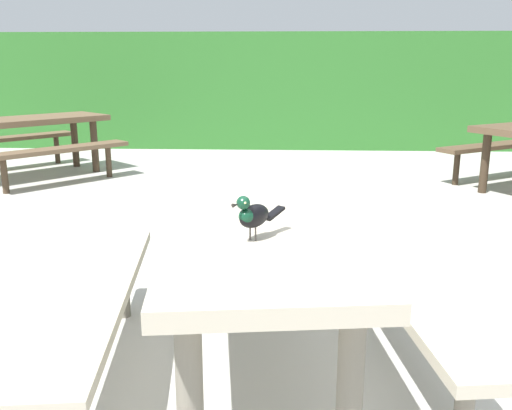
{
  "coord_description": "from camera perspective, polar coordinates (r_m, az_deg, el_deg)",
  "views": [
    {
      "loc": [
        -0.04,
        -2.06,
        1.4
      ],
      "look_at": [
        -0.14,
        0.12,
        0.84
      ],
      "focal_mm": 38.98,
      "sensor_mm": 36.0,
      "label": 1
    }
  ],
  "objects": [
    {
      "name": "hedge_wall",
      "position": [
        10.09,
        3.01,
        11.78
      ],
      "size": [
        28.0,
        2.0,
        1.87
      ],
      "primitive_type": "cube",
      "color": "#2D6B28",
      "rests_on": "ground"
    },
    {
      "name": "bird_grackle",
      "position": [
        2.11,
        -0.38,
        -1.0
      ],
      "size": [
        0.2,
        0.24,
        0.18
      ],
      "color": "black",
      "rests_on": "picnic_table_foreground"
    },
    {
      "name": "picnic_table_foreground",
      "position": [
        2.47,
        -0.08,
        -5.62
      ],
      "size": [
        1.88,
        1.9,
        0.74
      ],
      "color": "#B2A893",
      "rests_on": "ground"
    },
    {
      "name": "picnic_table_mid_left",
      "position": [
        7.5,
        -22.06,
        6.92
      ],
      "size": [
        2.39,
        2.4,
        0.74
      ],
      "color": "brown",
      "rests_on": "ground"
    },
    {
      "name": "ground_plane",
      "position": [
        2.5,
        3.31,
        -19.8
      ],
      "size": [
        60.0,
        60.0,
        0.0
      ],
      "primitive_type": "plane",
      "color": "#B7B5AD"
    }
  ]
}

